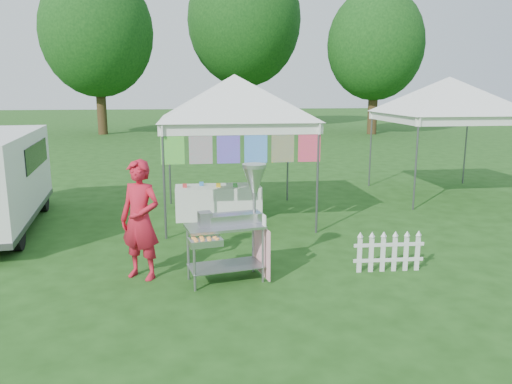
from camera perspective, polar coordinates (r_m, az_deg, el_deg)
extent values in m
plane|color=#1C4313|center=(7.48, 0.23, -9.57)|extent=(120.00, 120.00, 0.00)
cylinder|color=#59595E|center=(9.14, -10.45, 1.05)|extent=(0.04, 0.04, 2.10)
cylinder|color=#59595E|center=(9.44, 7.04, 1.49)|extent=(0.04, 0.04, 2.10)
cylinder|color=#59595E|center=(11.94, -9.87, 3.57)|extent=(0.04, 0.04, 2.10)
cylinder|color=#59595E|center=(12.17, 3.64, 3.88)|extent=(0.04, 0.04, 2.10)
cube|color=white|center=(9.06, -1.60, 7.21)|extent=(3.00, 0.03, 0.22)
cube|color=white|center=(11.88, -3.10, 8.29)|extent=(3.00, 0.03, 0.22)
pyramid|color=white|center=(10.44, -2.50, 13.31)|extent=(4.24, 4.24, 0.90)
cylinder|color=#59595E|center=(9.05, -1.60, 7.72)|extent=(3.00, 0.03, 0.03)
cube|color=#1A9E4F|center=(9.03, -9.53, 5.32)|extent=(0.42, 0.01, 0.70)
cube|color=#35C7B6|center=(9.03, -6.35, 5.41)|extent=(0.42, 0.01, 0.70)
cube|color=purple|center=(9.06, -3.17, 5.48)|extent=(0.42, 0.01, 0.70)
cube|color=#1A35D0|center=(9.11, -0.02, 5.54)|extent=(0.42, 0.01, 0.70)
cube|color=#E3A80B|center=(9.19, 3.08, 5.58)|extent=(0.42, 0.01, 0.70)
cube|color=#DF1B8E|center=(9.30, 6.12, 5.60)|extent=(0.42, 0.01, 0.70)
cylinder|color=#59595E|center=(11.75, 17.81, 3.05)|extent=(0.04, 0.04, 2.10)
cylinder|color=#59595E|center=(14.34, 12.96, 4.80)|extent=(0.04, 0.04, 2.10)
cylinder|color=#59595E|center=(15.57, 22.82, 4.71)|extent=(0.04, 0.04, 2.10)
cube|color=white|center=(12.33, 24.11, 7.42)|extent=(3.00, 0.03, 0.22)
cube|color=white|center=(14.82, 18.33, 8.42)|extent=(3.00, 0.03, 0.22)
pyramid|color=white|center=(13.54, 21.27, 12.19)|extent=(4.24, 4.24, 0.90)
cylinder|color=#59595E|center=(12.33, 24.14, 7.79)|extent=(3.00, 0.03, 0.03)
cylinder|color=#3A2815|center=(31.31, -17.28, 9.93)|extent=(0.56, 0.56, 3.96)
ellipsoid|color=#225F1A|center=(31.46, -17.73, 16.98)|extent=(6.40, 6.40, 7.36)
cylinder|color=#3A2815|center=(35.12, -1.30, 11.32)|extent=(0.56, 0.56, 4.84)
ellipsoid|color=#225F1A|center=(35.40, -1.34, 18.99)|extent=(7.60, 7.60, 8.74)
cylinder|color=#3A2815|center=(30.92, 13.21, 9.72)|extent=(0.56, 0.56, 3.52)
ellipsoid|color=#225F1A|center=(31.01, 13.52, 16.08)|extent=(5.60, 5.60, 6.44)
cylinder|color=gray|center=(6.87, -7.05, -8.01)|extent=(0.04, 0.04, 0.81)
cylinder|color=gray|center=(7.12, 0.81, -7.21)|extent=(0.04, 0.04, 0.81)
cylinder|color=gray|center=(7.28, -7.77, -6.87)|extent=(0.04, 0.04, 0.81)
cylinder|color=gray|center=(7.51, -0.32, -6.17)|extent=(0.04, 0.04, 0.81)
cube|color=gray|center=(7.24, -3.51, -8.42)|extent=(1.11, 0.70, 0.01)
cube|color=#B7B7BC|center=(7.06, -3.57, -3.93)|extent=(1.17, 0.74, 0.04)
cube|color=#B7B7BC|center=(7.12, -2.41, -3.06)|extent=(0.80, 0.37, 0.14)
cube|color=gray|center=(7.01, -5.83, -3.09)|extent=(0.22, 0.23, 0.20)
cylinder|color=gray|center=(7.13, -0.20, -0.37)|extent=(0.05, 0.05, 0.81)
cone|color=#B7B7BC|center=(7.08, -0.20, 1.42)|extent=(0.38, 0.38, 0.36)
cylinder|color=#B7B7BC|center=(7.05, -0.20, 3.01)|extent=(0.40, 0.40, 0.05)
cube|color=#B7B7BC|center=(6.68, -5.80, -5.69)|extent=(0.48, 0.35, 0.09)
cube|color=#F7A6B2|center=(7.33, 0.67, -6.62)|extent=(0.15, 0.67, 0.73)
cube|color=white|center=(6.94, 0.94, -3.25)|extent=(0.04, 0.13, 0.16)
imported|color=red|center=(7.35, -13.08, -3.13)|extent=(0.76, 0.68, 1.74)
cube|color=white|center=(12.73, -26.57, 1.47)|extent=(1.76, 0.82, 0.81)
cube|color=black|center=(11.12, -23.76, 3.90)|extent=(0.31, 2.45, 0.49)
cube|color=black|center=(12.96, -26.54, 4.65)|extent=(1.51, 0.20, 0.49)
cylinder|color=black|center=(9.44, -25.75, -4.26)|extent=(0.27, 0.63, 0.61)
cylinder|color=black|center=(12.18, -23.24, -0.63)|extent=(0.27, 0.63, 0.61)
cube|color=white|center=(7.68, 11.74, -7.01)|extent=(0.07, 0.02, 0.56)
cube|color=white|center=(7.74, 13.03, -6.94)|extent=(0.07, 0.02, 0.56)
cube|color=white|center=(7.79, 14.29, -6.86)|extent=(0.07, 0.02, 0.56)
cube|color=white|center=(7.86, 15.54, -6.78)|extent=(0.07, 0.02, 0.56)
cube|color=white|center=(7.92, 16.76, -6.70)|extent=(0.07, 0.02, 0.56)
cube|color=white|center=(7.99, 17.97, -6.62)|extent=(0.07, 0.02, 0.56)
cube|color=white|center=(7.86, 14.88, -7.51)|extent=(1.08, 0.07, 0.05)
cube|color=white|center=(7.78, 14.97, -5.84)|extent=(1.08, 0.07, 0.05)
cube|color=white|center=(10.67, -4.32, -1.13)|extent=(1.80, 0.70, 0.69)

